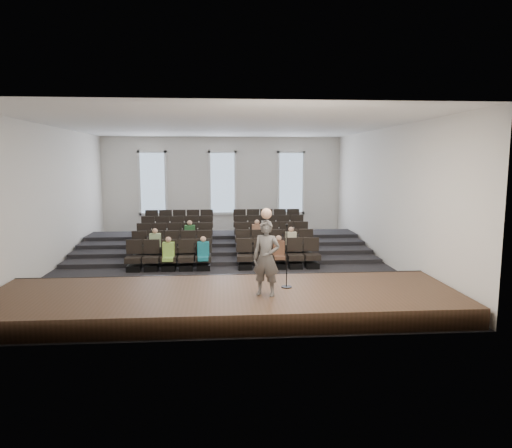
% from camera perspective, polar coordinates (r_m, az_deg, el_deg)
% --- Properties ---
extents(ground, '(14.00, 14.00, 0.00)m').
position_cam_1_polar(ground, '(16.73, -4.00, -5.22)').
color(ground, black).
rests_on(ground, ground).
extents(ceiling, '(12.00, 14.00, 0.02)m').
position_cam_1_polar(ceiling, '(16.35, -4.17, 12.15)').
color(ceiling, white).
rests_on(ceiling, ground).
extents(wall_back, '(12.00, 0.04, 5.00)m').
position_cam_1_polar(wall_back, '(23.36, -4.19, 4.67)').
color(wall_back, silver).
rests_on(wall_back, ground).
extents(wall_front, '(12.00, 0.04, 5.00)m').
position_cam_1_polar(wall_front, '(9.37, -3.81, 0.04)').
color(wall_front, silver).
rests_on(wall_front, ground).
extents(wall_left, '(0.04, 14.00, 5.00)m').
position_cam_1_polar(wall_left, '(17.39, -24.36, 2.94)').
color(wall_left, silver).
rests_on(wall_left, ground).
extents(wall_right, '(0.04, 14.00, 5.00)m').
position_cam_1_polar(wall_right, '(17.45, 16.13, 3.34)').
color(wall_right, silver).
rests_on(wall_right, ground).
extents(stage, '(11.80, 3.60, 0.50)m').
position_cam_1_polar(stage, '(11.74, -3.82, -9.63)').
color(stage, '#452D1D').
rests_on(stage, ground).
extents(stage_lip, '(11.80, 0.06, 0.52)m').
position_cam_1_polar(stage_lip, '(13.44, -3.90, -7.38)').
color(stage_lip, black).
rests_on(stage_lip, ground).
extents(risers, '(11.80, 4.80, 0.60)m').
position_cam_1_polar(risers, '(19.80, -4.08, -2.61)').
color(risers, black).
rests_on(risers, ground).
extents(seating_rows, '(6.80, 4.70, 1.67)m').
position_cam_1_polar(seating_rows, '(18.11, -4.06, -2.03)').
color(seating_rows, black).
rests_on(seating_rows, ground).
extents(windows, '(8.44, 0.10, 3.24)m').
position_cam_1_polar(windows, '(23.28, -4.20, 5.15)').
color(windows, white).
rests_on(windows, wall_back).
extents(audience, '(5.45, 2.64, 1.10)m').
position_cam_1_polar(audience, '(16.86, -4.39, -2.32)').
color(audience, '#8EBF4C').
rests_on(audience, seating_rows).
extents(speaker, '(0.80, 0.67, 1.86)m').
position_cam_1_polar(speaker, '(11.14, 1.29, -4.29)').
color(speaker, '#555350').
rests_on(speaker, stage).
extents(mic_stand, '(0.28, 0.28, 1.69)m').
position_cam_1_polar(mic_stand, '(11.95, 3.85, -5.58)').
color(mic_stand, black).
rests_on(mic_stand, stage).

